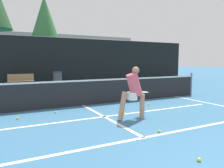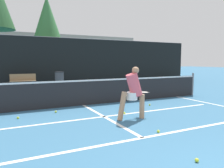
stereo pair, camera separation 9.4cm
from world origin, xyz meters
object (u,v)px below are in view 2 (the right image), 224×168
(player_practicing, at_px, (133,91))
(parked_car, at_px, (66,73))
(courtside_bench, at_px, (23,80))
(trash_bin, at_px, (59,79))

(player_practicing, height_order, parked_car, parked_car)
(courtside_bench, xyz_separation_m, parked_car, (3.68, 4.08, 0.18))
(player_practicing, distance_m, parked_car, 13.20)
(player_practicing, bearing_deg, parked_car, 89.22)
(player_practicing, bearing_deg, courtside_bench, 109.37)
(player_practicing, xyz_separation_m, courtside_bench, (-2.23, 9.04, -0.33))
(trash_bin, relative_size, parked_car, 0.21)
(courtside_bench, height_order, trash_bin, trash_bin)
(courtside_bench, bearing_deg, parked_car, 52.64)
(courtside_bench, distance_m, trash_bin, 2.15)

